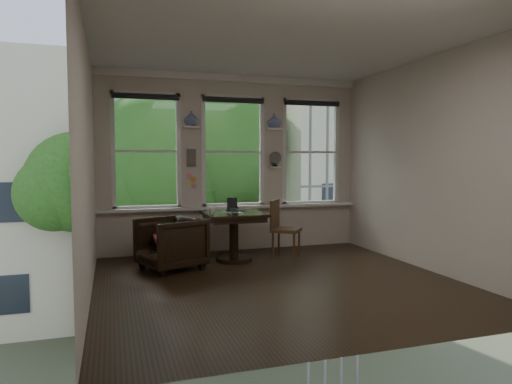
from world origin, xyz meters
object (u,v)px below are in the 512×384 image
object	(u,v)px
table	(234,237)
mug	(212,211)
armchair_left	(171,243)
laptop	(237,211)
side_chair_right	(286,229)

from	to	relation	value
table	mug	bearing A→B (deg)	-159.78
armchair_left	laptop	bearing A→B (deg)	86.27
table	armchair_left	size ratio (longest dim) A/B	1.10
table	side_chair_right	distance (m)	0.85
armchair_left	mug	bearing A→B (deg)	80.32
armchair_left	side_chair_right	size ratio (longest dim) A/B	0.89
side_chair_right	mug	size ratio (longest dim) A/B	8.55
mug	side_chair_right	bearing A→B (deg)	3.22
armchair_left	laptop	distance (m)	1.20
mug	laptop	bearing A→B (deg)	25.42
side_chair_right	table	bearing A→B (deg)	121.73
table	mug	size ratio (longest dim) A/B	8.37
side_chair_right	mug	xyz separation A→B (m)	(-1.21, -0.07, 0.34)
armchair_left	side_chair_right	distance (m)	1.86
table	armchair_left	distance (m)	1.04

